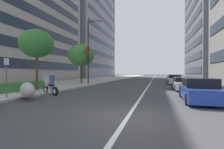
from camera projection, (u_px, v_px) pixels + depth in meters
The scene contains 15 objects.
ground_plane at pixel (128, 117), 6.18m from camera, with size 400.00×400.00×0.00m, color #3A3A3D.
sidewalk_right_plaza at pixel (98, 80), 38.45m from camera, with size 160.00×10.65×0.15m, color #A39E93.
lane_centre_stripe at pixel (152, 80), 39.88m from camera, with size 110.00×0.16×0.01m, color silver.
motorcycle_under_tarp at pixel (27, 90), 10.01m from camera, with size 1.82×2.03×1.12m.
motorcycle_nearest_camera at pixel (50, 89), 12.45m from camera, with size 1.08×1.96×1.49m.
car_far_down_avenue at pixel (198, 90), 9.65m from camera, with size 4.67×1.92×1.38m.
car_approaching_light at pixel (183, 84), 15.87m from camera, with size 4.38×1.91×1.27m.
car_following_behind at pixel (174, 80), 24.66m from camera, with size 4.63×1.97×1.40m.
parking_sign_by_curb at pixel (6, 74), 10.04m from camera, with size 0.32×0.06×2.50m.
street_lamp_with_banners at pixel (90, 47), 22.27m from camera, with size 1.26×2.09×8.75m.
clipped_hedge_bed at pixel (20, 86), 14.14m from camera, with size 5.55×1.10×0.72m, color #337033.
street_tree_by_lamp_post at pixel (37, 44), 14.53m from camera, with size 2.97×2.97×5.46m.
street_tree_near_plaza_corner at pixel (81, 55), 23.90m from camera, with size 3.82×3.82×5.80m.
pedestrian_on_plaza at pixel (52, 81), 15.06m from camera, with size 0.47×0.39×1.52m.
office_tower_behind_plaza at pixel (80, 13), 65.53m from camera, with size 33.47×20.56×52.15m.
Camera 1 is at (-6.10, -1.08, 1.70)m, focal length 25.83 mm.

